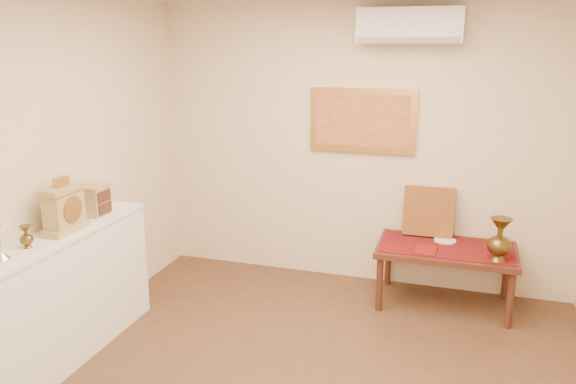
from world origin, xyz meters
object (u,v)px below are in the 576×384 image
at_px(brass_urn_tall, 500,235).
at_px(mantel_clock, 64,208).
at_px(wooden_chest, 96,200).
at_px(low_table, 446,254).
at_px(display_ledge, 51,304).

relative_size(brass_urn_tall, mantel_clock, 1.08).
relative_size(brass_urn_tall, wooden_chest, 1.82).
height_order(brass_urn_tall, low_table, brass_urn_tall).
bearing_deg(display_ledge, low_table, 35.10).
xyz_separation_m(brass_urn_tall, low_table, (-0.42, 0.20, -0.29)).
relative_size(wooden_chest, low_table, 0.20).
relative_size(display_ledge, low_table, 1.68).
distance_m(brass_urn_tall, mantel_clock, 3.42).
bearing_deg(brass_urn_tall, mantel_clock, -154.28).
height_order(brass_urn_tall, display_ledge, brass_urn_tall).
relative_size(brass_urn_tall, display_ledge, 0.22).
xyz_separation_m(display_ledge, low_table, (2.67, 1.88, -0.01)).
bearing_deg(brass_urn_tall, low_table, 154.47).
distance_m(display_ledge, mantel_clock, 0.70).
xyz_separation_m(brass_urn_tall, display_ledge, (-3.09, -1.68, -0.29)).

